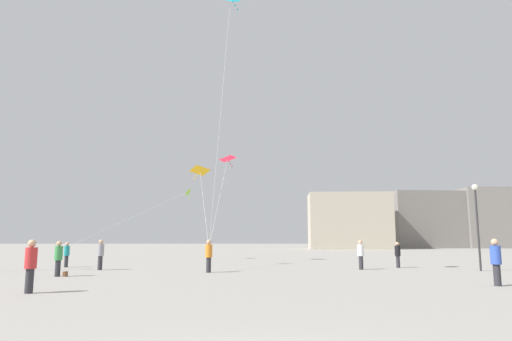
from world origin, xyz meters
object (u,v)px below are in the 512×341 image
Objects in this scene: person_in_white at (361,253)px; building_centre_hall at (430,220)px; person_in_teal at (67,253)px; kite_lime_diamond at (186,193)px; kite_crimson_delta at (227,160)px; kite_cyan_diamond at (230,0)px; person_in_black at (398,254)px; person_in_red at (31,264)px; handbag_beside_flyer at (65,274)px; person_in_blue at (496,260)px; person_in_grey at (101,253)px; person_in_orange at (209,254)px; lamppost_west at (477,212)px; person_in_green at (58,257)px; building_left_hall at (349,221)px; kite_amber_delta at (200,171)px.

person_in_white is 67.75m from building_centre_hall.
kite_lime_diamond reaches higher than person_in_teal.
kite_cyan_diamond is (0.86, -13.36, 6.93)m from kite_crimson_delta.
kite_lime_diamond reaches higher than person_in_black.
person_in_white is 18.88m from person_in_teal.
handbag_beside_flyer is (-1.59, 6.92, -0.88)m from person_in_red.
kite_lime_diamond is at bearing 14.44° from person_in_teal.
building_centre_hall is (25.48, 70.67, 4.40)m from person_in_blue.
building_centre_hall is at bearing 69.14° from person_in_white.
person_in_red is at bearing -136.52° from person_in_white.
kite_lime_diamond reaches higher than person_in_grey.
person_in_orange is 14.46m from kite_cyan_diamond.
person_in_red is 24.70m from kite_lime_diamond.
kite_cyan_diamond reaches higher than building_centre_hall.
person_in_teal is 5.06× the size of handbag_beside_flyer.
kite_lime_diamond is 23.74m from lamppost_west.
person_in_green is 16.94m from person_in_white.
kite_crimson_delta is (5.57, 21.29, 7.38)m from person_in_red.
person_in_green is at bearing -164.05° from handbag_beside_flyer.
building_left_hall reaches higher than person_in_black.
lamppost_west is at bearing -15.89° from person_in_blue.
person_in_grey is at bearing -83.98° from person_in_teal.
building_left_hall is at bearing 0.21° from person_in_blue.
person_in_white is 7.18m from lamppost_west.
building_centre_hall is 3.46× the size of lamppost_west.
building_left_hall is at bearing -3.62° from person_in_red.
building_left_hall is at bearing 164.21° from person_in_black.
kite_lime_diamond reaches higher than person_in_red.
person_in_grey is 75.90m from building_centre_hall.
person_in_red is at bearing -104.67° from kite_crimson_delta.
person_in_white is at bearing -47.81° from kite_crimson_delta.
building_left_hall is at bearing 65.22° from handbag_beside_flyer.
person_in_red is at bearing -153.41° from lamppost_west.
person_in_red is 14.68m from person_in_teal.
building_left_hall reaches higher than person_in_grey.
kite_crimson_delta is at bearing -125.89° from building_centre_hall.
person_in_black is 18.72m from kite_cyan_diamond.
person_in_teal is 0.24× the size of kite_amber_delta.
person_in_teal is 10.27m from kite_amber_delta.
kite_lime_diamond is 46.43m from building_left_hall.
person_in_grey is 0.10× the size of building_centre_hall.
kite_cyan_diamond reaches higher than person_in_white.
person_in_red is 21.67m from person_in_black.
person_in_grey is at bearing -9.55° from person_in_orange.
kite_amber_delta is at bearing -92.82° from person_in_grey.
person_in_green is 18.39m from kite_lime_diamond.
kite_cyan_diamond is at bearing -72.02° from kite_amber_delta.
person_in_black is at bearing -35.14° from kite_lime_diamond.
lamppost_west is (22.34, -0.98, 2.40)m from person_in_grey.
person_in_grey is at bearing -125.36° from kite_crimson_delta.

